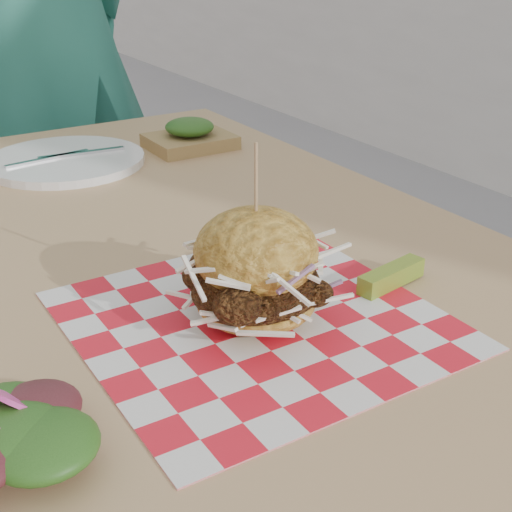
# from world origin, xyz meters

# --- Properties ---
(diner) EXTENTS (0.81, 0.68, 1.88)m
(diner) POSITION_xyz_m (-0.09, 1.04, 0.94)
(diner) COLOR #2C816D
(diner) RESTS_ON ground
(patio_table) EXTENTS (0.80, 1.20, 0.75)m
(patio_table) POSITION_xyz_m (-0.25, 0.04, 0.67)
(patio_table) COLOR tan
(patio_table) RESTS_ON ground
(paper_liner) EXTENTS (0.36, 0.36, 0.00)m
(paper_liner) POSITION_xyz_m (-0.25, -0.22, 0.75)
(paper_liner) COLOR red
(paper_liner) RESTS_ON patio_table
(sandwich) EXTENTS (0.17, 0.17, 0.19)m
(sandwich) POSITION_xyz_m (-0.25, -0.22, 0.80)
(sandwich) COLOR gold
(sandwich) RESTS_ON paper_liner
(pickle_spear) EXTENTS (0.10, 0.04, 0.02)m
(pickle_spear) POSITION_xyz_m (-0.08, -0.24, 0.76)
(pickle_spear) COLOR olive
(pickle_spear) RESTS_ON paper_liner
(side_salad) EXTENTS (0.14, 0.14, 0.05)m
(side_salad) POSITION_xyz_m (-0.53, -0.30, 0.76)
(side_salad) COLOR #3F1419
(side_salad) RESTS_ON patio_table
(place_setting) EXTENTS (0.27, 0.27, 0.02)m
(place_setting) POSITION_xyz_m (-0.25, 0.40, 0.76)
(place_setting) COLOR white
(place_setting) RESTS_ON patio_table
(kraft_tray) EXTENTS (0.15, 0.12, 0.06)m
(kraft_tray) POSITION_xyz_m (-0.02, 0.38, 0.77)
(kraft_tray) COLOR olive
(kraft_tray) RESTS_ON patio_table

